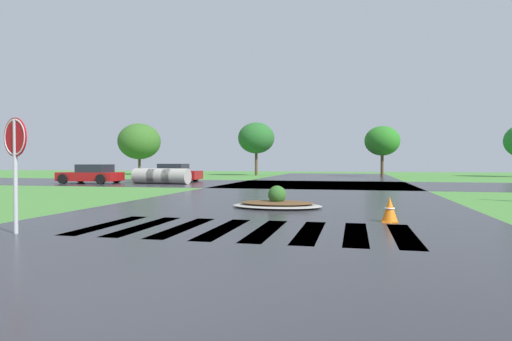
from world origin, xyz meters
The scene contains 11 objects.
ground_plane centered at (0.00, 0.00, -0.05)m, with size 120.00×120.00×0.10m, color #478438.
asphalt_roadway centered at (0.00, 10.00, 0.00)m, with size 11.29×80.00×0.01m, color #2B2B30.
asphalt_cross_road centered at (0.00, 23.68, 0.00)m, with size 90.00×10.16×0.01m, color #2B2B30.
crosswalk_stripes centered at (0.00, 5.26, 0.00)m, with size 6.75×2.98×0.01m.
stop_sign centered at (-4.24, 3.78, 1.68)m, with size 0.73×0.27×2.27m.
median_island centered at (-0.10, 9.71, 0.14)m, with size 2.77×1.80×0.68m.
car_silver_hatch centered at (-10.53, 25.57, 0.59)m, with size 4.04×2.18×1.27m.
car_white_sedan centered at (-14.63, 21.89, 0.58)m, with size 3.97×2.24×1.25m.
drainage_pipe_stack centered at (-9.91, 22.35, 0.50)m, with size 3.96×1.45×0.99m.
traffic_cone centered at (3.02, 7.10, 0.29)m, with size 0.38×0.38×0.60m.
background_treeline centered at (-5.25, 40.47, 3.60)m, with size 42.98×5.85×5.64m.
Camera 1 is at (2.23, -3.41, 1.41)m, focal length 30.43 mm.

